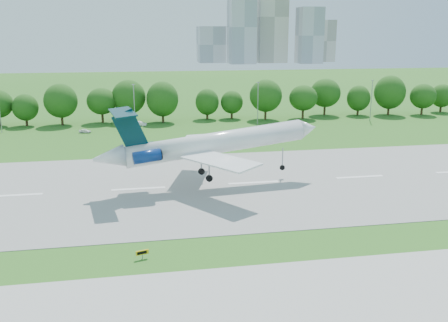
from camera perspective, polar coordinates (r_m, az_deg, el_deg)
ground at (r=65.47m, az=8.60°, el=-8.76°), size 600.00×600.00×0.00m
runway at (r=88.03m, az=3.38°, el=-2.50°), size 400.00×45.00×0.08m
taxiway at (r=50.62m, az=15.41°, el=-16.42°), size 400.00×23.00×0.08m
tree_line at (r=151.42m, az=-2.60°, el=6.99°), size 288.40×8.40×10.40m
light_poles at (r=141.25m, az=-3.06°, el=6.52°), size 175.90×0.25×12.19m
skyline at (r=463.36m, az=4.90°, el=14.90°), size 127.00×52.00×80.00m
airliner at (r=84.30m, az=-2.12°, el=1.98°), size 39.92×28.69×12.67m
taxi_sign_left at (r=59.75m, az=-9.33°, el=-10.29°), size 1.52×0.58×1.07m
service_vehicle_a at (r=144.64m, az=-9.63°, el=4.24°), size 4.20×2.68×1.31m
service_vehicle_b at (r=137.22m, az=-15.61°, el=3.32°), size 3.36×2.01×1.07m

